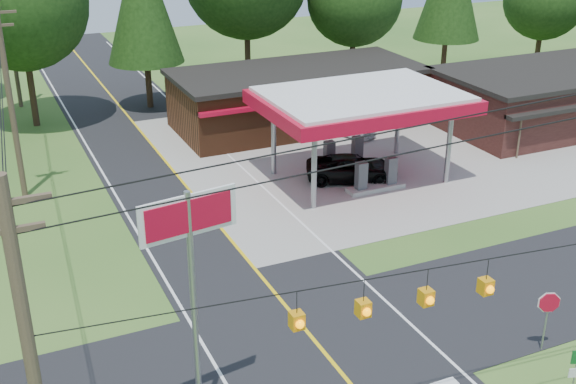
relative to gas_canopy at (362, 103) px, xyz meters
name	(u,v)px	position (x,y,z in m)	size (l,w,h in m)	color
ground	(319,346)	(-9.00, -13.00, -4.27)	(120.00, 120.00, 0.00)	#325F21
main_highway	(319,346)	(-9.00, -13.00, -4.26)	(8.00, 120.00, 0.02)	black
cross_road	(319,346)	(-9.00, -13.00, -4.25)	(70.00, 7.00, 0.02)	black
lane_center_yellow	(319,345)	(-9.00, -13.00, -4.24)	(0.15, 110.00, 0.00)	yellow
gas_canopy	(362,103)	(0.00, 0.00, 0.00)	(10.60, 7.40, 4.88)	gray
convenience_store	(298,97)	(1.00, 9.98, -2.35)	(16.40, 7.55, 3.80)	#522B17
utility_pole_near_left	(34,379)	(-18.50, -18.00, 0.93)	(1.80, 0.30, 10.00)	#473828
utility_pole_far_left	(10,99)	(-17.00, 5.00, 0.93)	(1.80, 0.30, 10.00)	#473828
utility_pole_north	(11,41)	(-15.50, 22.00, 0.48)	(0.30, 0.30, 9.50)	#473828
overhead_beacons	(397,278)	(-10.00, -19.00, 1.95)	(17.04, 2.04, 1.03)	black
treeline_backdrop	(152,19)	(-8.18, 11.01, 3.22)	(70.27, 51.59, 13.30)	#332316
suv_car	(352,168)	(-0.50, -0.10, -3.58)	(4.96, 4.96, 1.38)	black
sedan_car	(350,127)	(3.00, 6.48, -3.66)	(3.56, 3.56, 1.21)	white
big_stop_sign	(191,255)	(-14.00, -15.01, 1.51)	(2.82, 0.52, 7.65)	gray
octagonal_stop_sign	(548,307)	(-2.00, -16.44, -2.52)	(0.77, 0.35, 2.35)	gray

